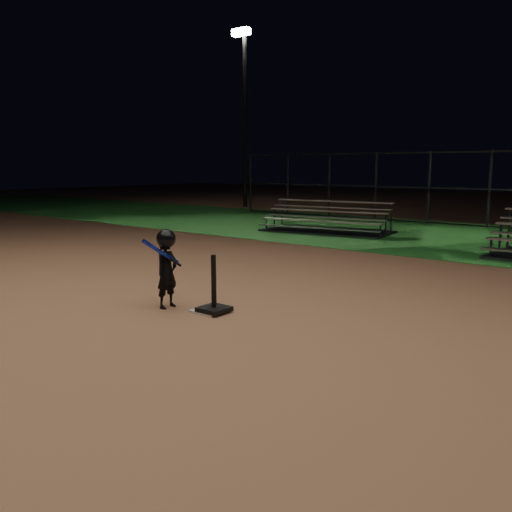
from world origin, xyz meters
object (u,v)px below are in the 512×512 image
at_px(batting_tee, 214,301).
at_px(light_pole_left, 244,103).
at_px(bleacher_left, 327,226).
at_px(child_batter, 167,266).
at_px(home_plate, 211,310).

height_order(batting_tee, light_pole_left, light_pole_left).
bearing_deg(bleacher_left, light_pole_left, 135.11).
height_order(child_batter, bleacher_left, child_batter).
relative_size(child_batter, bleacher_left, 0.28).
bearing_deg(child_batter, light_pole_left, 33.75).
xyz_separation_m(home_plate, child_batter, (-0.62, -0.24, 0.59)).
bearing_deg(bleacher_left, child_batter, -81.14).
xyz_separation_m(home_plate, batting_tee, (0.09, -0.03, 0.16)).
xyz_separation_m(child_batter, bleacher_left, (-2.86, 8.97, -0.41)).
bearing_deg(child_batter, home_plate, -72.12).
height_order(batting_tee, child_batter, child_batter).
relative_size(home_plate, child_batter, 0.40).
xyz_separation_m(batting_tee, child_batter, (-0.71, -0.21, 0.43)).
bearing_deg(home_plate, batting_tee, -18.42).
bearing_deg(batting_tee, home_plate, 161.58).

